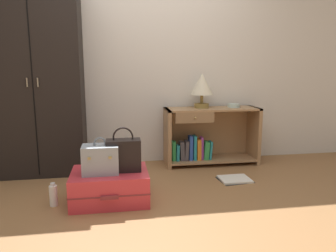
% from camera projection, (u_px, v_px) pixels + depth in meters
% --- Properties ---
extents(ground_plane, '(9.00, 9.00, 0.00)m').
position_uv_depth(ground_plane, '(154.00, 213.00, 2.55)').
color(ground_plane, olive).
extents(back_wall, '(6.40, 0.10, 2.60)m').
position_uv_depth(back_wall, '(138.00, 54.00, 3.77)').
color(back_wall, silver).
rests_on(back_wall, ground_plane).
extents(wardrobe, '(0.91, 0.47, 1.99)m').
position_uv_depth(wardrobe, '(38.00, 81.00, 3.37)').
color(wardrobe, black).
rests_on(wardrobe, ground_plane).
extents(bookshelf, '(1.10, 0.38, 0.67)m').
position_uv_depth(bookshelf, '(207.00, 137.00, 3.83)').
color(bookshelf, '#A37A51').
rests_on(bookshelf, ground_plane).
extents(table_lamp, '(0.26, 0.26, 0.40)m').
position_uv_depth(table_lamp, '(202.00, 86.00, 3.73)').
color(table_lamp, olive).
rests_on(table_lamp, bookshelf).
extents(bowl, '(0.14, 0.14, 0.04)m').
position_uv_depth(bowl, '(234.00, 106.00, 3.81)').
color(bowl, silver).
rests_on(bowl, bookshelf).
extents(suitcase_large, '(0.66, 0.51, 0.27)m').
position_uv_depth(suitcase_large, '(110.00, 186.00, 2.77)').
color(suitcase_large, '#D1333D').
rests_on(suitcase_large, ground_plane).
extents(train_case, '(0.30, 0.21, 0.31)m').
position_uv_depth(train_case, '(100.00, 159.00, 2.68)').
color(train_case, '#8E99A3').
rests_on(train_case, suitcase_large).
extents(handbag, '(0.29, 0.14, 0.38)m').
position_uv_depth(handbag, '(123.00, 155.00, 2.73)').
color(handbag, black).
rests_on(handbag, suitcase_large).
extents(bottle, '(0.07, 0.07, 0.20)m').
position_uv_depth(bottle, '(53.00, 195.00, 2.68)').
color(bottle, white).
rests_on(bottle, ground_plane).
extents(open_book_on_floor, '(0.35, 0.30, 0.02)m').
position_uv_depth(open_book_on_floor, '(235.00, 179.00, 3.30)').
color(open_book_on_floor, white).
rests_on(open_book_on_floor, ground_plane).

